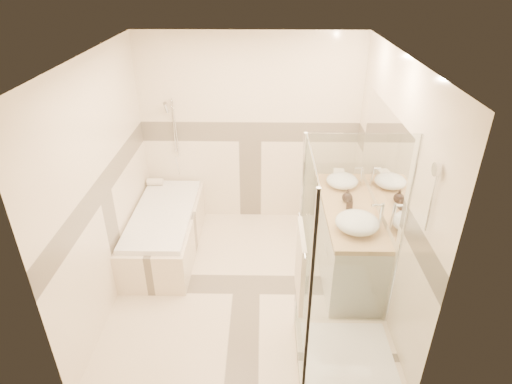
{
  "coord_description": "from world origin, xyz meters",
  "views": [
    {
      "loc": [
        0.17,
        -3.71,
        3.22
      ],
      "look_at": [
        0.1,
        0.25,
        1.05
      ],
      "focal_mm": 30.0,
      "sensor_mm": 36.0,
      "label": 1
    }
  ],
  "objects_px": {
    "vessel_sink_near": "(342,181)",
    "amenity_bottle_b": "(347,196)",
    "vanity": "(346,239)",
    "amenity_bottle_a": "(350,202)",
    "bathtub": "(165,229)",
    "vessel_sink_far": "(357,222)",
    "shower_enclosure": "(338,315)"
  },
  "relations": [
    {
      "from": "vessel_sink_near",
      "to": "amenity_bottle_b",
      "type": "bearing_deg",
      "value": -90.0
    },
    {
      "from": "vanity",
      "to": "vessel_sink_near",
      "type": "height_order",
      "value": "vessel_sink_near"
    },
    {
      "from": "vanity",
      "to": "amenity_bottle_a",
      "type": "xyz_separation_m",
      "value": [
        -0.02,
        -0.03,
        0.5
      ]
    },
    {
      "from": "bathtub",
      "to": "amenity_bottle_a",
      "type": "xyz_separation_m",
      "value": [
        2.13,
        -0.38,
        0.62
      ]
    },
    {
      "from": "vessel_sink_near",
      "to": "vessel_sink_far",
      "type": "height_order",
      "value": "vessel_sink_far"
    },
    {
      "from": "amenity_bottle_a",
      "to": "bathtub",
      "type": "bearing_deg",
      "value": 169.78
    },
    {
      "from": "vessel_sink_near",
      "to": "vessel_sink_far",
      "type": "relative_size",
      "value": 0.85
    },
    {
      "from": "shower_enclosure",
      "to": "amenity_bottle_a",
      "type": "distance_m",
      "value": 1.33
    },
    {
      "from": "bathtub",
      "to": "amenity_bottle_b",
      "type": "bearing_deg",
      "value": -6.42
    },
    {
      "from": "vessel_sink_far",
      "to": "amenity_bottle_b",
      "type": "bearing_deg",
      "value": 90.0
    },
    {
      "from": "shower_enclosure",
      "to": "amenity_bottle_a",
      "type": "xyz_separation_m",
      "value": [
        0.27,
        1.24,
        0.42
      ]
    },
    {
      "from": "vessel_sink_near",
      "to": "vanity",
      "type": "bearing_deg",
      "value": -87.61
    },
    {
      "from": "amenity_bottle_a",
      "to": "amenity_bottle_b",
      "type": "height_order",
      "value": "amenity_bottle_b"
    },
    {
      "from": "vanity",
      "to": "amenity_bottle_b",
      "type": "relative_size",
      "value": 10.62
    },
    {
      "from": "vessel_sink_far",
      "to": "amenity_bottle_b",
      "type": "xyz_separation_m",
      "value": [
        0.0,
        0.56,
        -0.01
      ]
    },
    {
      "from": "vanity",
      "to": "shower_enclosure",
      "type": "relative_size",
      "value": 0.79
    },
    {
      "from": "amenity_bottle_b",
      "to": "shower_enclosure",
      "type": "bearing_deg",
      "value": -101.17
    },
    {
      "from": "vanity",
      "to": "amenity_bottle_a",
      "type": "distance_m",
      "value": 0.5
    },
    {
      "from": "amenity_bottle_b",
      "to": "vessel_sink_near",
      "type": "bearing_deg",
      "value": 90.0
    },
    {
      "from": "vanity",
      "to": "bathtub",
      "type": "bearing_deg",
      "value": 170.75
    },
    {
      "from": "vessel_sink_near",
      "to": "amenity_bottle_a",
      "type": "distance_m",
      "value": 0.51
    },
    {
      "from": "shower_enclosure",
      "to": "vessel_sink_far",
      "type": "relative_size",
      "value": 4.69
    },
    {
      "from": "shower_enclosure",
      "to": "vessel_sink_near",
      "type": "xyz_separation_m",
      "value": [
        0.27,
        1.75,
        0.42
      ]
    },
    {
      "from": "bathtub",
      "to": "vanity",
      "type": "bearing_deg",
      "value": -9.25
    },
    {
      "from": "vessel_sink_far",
      "to": "amenity_bottle_b",
      "type": "relative_size",
      "value": 2.85
    },
    {
      "from": "vessel_sink_far",
      "to": "amenity_bottle_a",
      "type": "height_order",
      "value": "vessel_sink_far"
    },
    {
      "from": "shower_enclosure",
      "to": "amenity_bottle_b",
      "type": "relative_size",
      "value": 13.38
    },
    {
      "from": "vanity",
      "to": "vessel_sink_near",
      "type": "bearing_deg",
      "value": 92.39
    },
    {
      "from": "vessel_sink_far",
      "to": "bathtub",
      "type": "bearing_deg",
      "value": 159.43
    },
    {
      "from": "vessel_sink_far",
      "to": "amenity_bottle_a",
      "type": "bearing_deg",
      "value": 90.0
    },
    {
      "from": "vanity",
      "to": "vessel_sink_far",
      "type": "relative_size",
      "value": 3.72
    },
    {
      "from": "shower_enclosure",
      "to": "amenity_bottle_b",
      "type": "height_order",
      "value": "shower_enclosure"
    }
  ]
}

